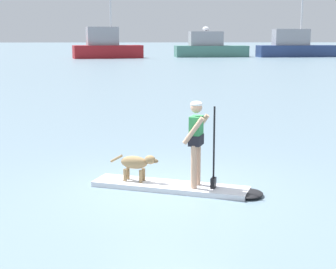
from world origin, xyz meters
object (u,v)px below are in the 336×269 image
person_paddler (197,138)px  moored_boat_far_starboard (295,46)px  paddleboard (181,187)px  moored_boat_center (106,46)px  moored_boat_outer (209,47)px  dog (136,163)px

person_paddler → moored_boat_far_starboard: 65.69m
paddleboard → moored_boat_far_starboard: 65.68m
moored_boat_far_starboard → moored_boat_center: bearing=-172.9°
person_paddler → moored_boat_outer: (7.50, 63.39, 0.22)m
moored_boat_far_starboard → person_paddler: bearing=-106.9°
person_paddler → dog: person_paddler is taller
moored_boat_center → moored_boat_outer: moored_boat_center is taller
moored_boat_center → person_paddler: bearing=-84.0°
person_paddler → moored_boat_outer: size_ratio=0.17×
person_paddler → moored_boat_outer: moored_boat_outer is taller
paddleboard → moored_boat_center: moored_boat_center is taller
paddleboard → moored_boat_outer: moored_boat_outer is taller
dog → moored_boat_outer: (8.66, 62.96, 0.81)m
person_paddler → moored_boat_center: bearing=96.0°
moored_boat_outer → person_paddler: bearing=-96.7°
dog → moored_boat_center: moored_boat_center is taller
moored_boat_far_starboard → moored_boat_outer: bearing=177.4°
paddleboard → moored_boat_outer: (7.79, 63.28, 1.23)m
paddleboard → person_paddler: 1.06m
paddleboard → person_paddler: bearing=-20.4°
paddleboard → moored_boat_center: 59.92m
person_paddler → moored_boat_far_starboard: bearing=73.1°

